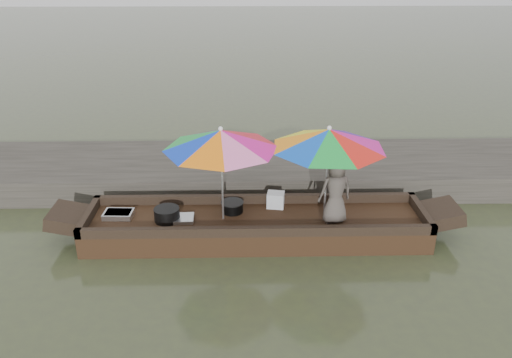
{
  "coord_description": "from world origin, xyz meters",
  "views": [
    {
      "loc": [
        -0.16,
        -7.06,
        4.23
      ],
      "look_at": [
        0.0,
        0.1,
        1.0
      ],
      "focal_mm": 35.0,
      "sensor_mm": 36.0,
      "label": 1
    }
  ],
  "objects_px": {
    "tray_crayfish": "(118,214)",
    "vendor": "(336,191)",
    "tray_scallop": "(179,219)",
    "cooking_pot": "(167,214)",
    "charcoal_grill": "(232,207)",
    "supply_bag": "(276,200)",
    "boat_hull": "(256,228)",
    "umbrella_stern": "(327,174)",
    "umbrella_bow": "(222,175)"
  },
  "relations": [
    {
      "from": "tray_scallop",
      "to": "umbrella_bow",
      "type": "bearing_deg",
      "value": 3.33
    },
    {
      "from": "tray_scallop",
      "to": "umbrella_stern",
      "type": "relative_size",
      "value": 0.26
    },
    {
      "from": "charcoal_grill",
      "to": "supply_bag",
      "type": "height_order",
      "value": "supply_bag"
    },
    {
      "from": "tray_scallop",
      "to": "supply_bag",
      "type": "xyz_separation_m",
      "value": [
        1.57,
        0.44,
        0.1
      ]
    },
    {
      "from": "supply_bag",
      "to": "vendor",
      "type": "distance_m",
      "value": 1.11
    },
    {
      "from": "tray_crayfish",
      "to": "boat_hull",
      "type": "bearing_deg",
      "value": -2.6
    },
    {
      "from": "vendor",
      "to": "umbrella_stern",
      "type": "xyz_separation_m",
      "value": [
        -0.14,
        0.12,
        0.24
      ]
    },
    {
      "from": "tray_scallop",
      "to": "charcoal_grill",
      "type": "relative_size",
      "value": 1.31
    },
    {
      "from": "tray_crayfish",
      "to": "vendor",
      "type": "distance_m",
      "value": 3.5
    },
    {
      "from": "vendor",
      "to": "umbrella_stern",
      "type": "relative_size",
      "value": 0.61
    },
    {
      "from": "supply_bag",
      "to": "umbrella_stern",
      "type": "bearing_deg",
      "value": -27.63
    },
    {
      "from": "boat_hull",
      "to": "cooking_pot",
      "type": "relative_size",
      "value": 13.42
    },
    {
      "from": "charcoal_grill",
      "to": "supply_bag",
      "type": "distance_m",
      "value": 0.74
    },
    {
      "from": "charcoal_grill",
      "to": "cooking_pot",
      "type": "bearing_deg",
      "value": -165.11
    },
    {
      "from": "supply_bag",
      "to": "umbrella_stern",
      "type": "xyz_separation_m",
      "value": [
        0.76,
        -0.4,
        0.65
      ]
    },
    {
      "from": "tray_crayfish",
      "to": "tray_scallop",
      "type": "xyz_separation_m",
      "value": [
        1.0,
        -0.14,
        -0.01
      ]
    },
    {
      "from": "vendor",
      "to": "boat_hull",
      "type": "bearing_deg",
      "value": -18.25
    },
    {
      "from": "boat_hull",
      "to": "vendor",
      "type": "relative_size",
      "value": 5.08
    },
    {
      "from": "umbrella_bow",
      "to": "tray_crayfish",
      "type": "bearing_deg",
      "value": 176.59
    },
    {
      "from": "umbrella_stern",
      "to": "tray_scallop",
      "type": "bearing_deg",
      "value": -178.99
    },
    {
      "from": "cooking_pot",
      "to": "charcoal_grill",
      "type": "height_order",
      "value": "cooking_pot"
    },
    {
      "from": "tray_crayfish",
      "to": "supply_bag",
      "type": "bearing_deg",
      "value": 6.57
    },
    {
      "from": "tray_crayfish",
      "to": "charcoal_grill",
      "type": "distance_m",
      "value": 1.85
    },
    {
      "from": "boat_hull",
      "to": "supply_bag",
      "type": "bearing_deg",
      "value": 49.68
    },
    {
      "from": "vendor",
      "to": "tray_crayfish",
      "type": "bearing_deg",
      "value": -16.43
    },
    {
      "from": "tray_crayfish",
      "to": "umbrella_bow",
      "type": "xyz_separation_m",
      "value": [
        1.7,
        -0.1,
        0.73
      ]
    },
    {
      "from": "tray_scallop",
      "to": "tray_crayfish",
      "type": "bearing_deg",
      "value": 171.89
    },
    {
      "from": "cooking_pot",
      "to": "vendor",
      "type": "distance_m",
      "value": 2.69
    },
    {
      "from": "tray_scallop",
      "to": "umbrella_stern",
      "type": "distance_m",
      "value": 2.44
    },
    {
      "from": "vendor",
      "to": "charcoal_grill",
      "type": "bearing_deg",
      "value": -25.25
    },
    {
      "from": "cooking_pot",
      "to": "umbrella_bow",
      "type": "bearing_deg",
      "value": 2.27
    },
    {
      "from": "charcoal_grill",
      "to": "umbrella_stern",
      "type": "distance_m",
      "value": 1.65
    },
    {
      "from": "tray_crayfish",
      "to": "tray_scallop",
      "type": "relative_size",
      "value": 1.0
    },
    {
      "from": "tray_scallop",
      "to": "umbrella_stern",
      "type": "xyz_separation_m",
      "value": [
        2.33,
        0.04,
        0.74
      ]
    },
    {
      "from": "tray_scallop",
      "to": "umbrella_stern",
      "type": "height_order",
      "value": "umbrella_stern"
    },
    {
      "from": "charcoal_grill",
      "to": "supply_bag",
      "type": "xyz_separation_m",
      "value": [
        0.72,
        0.16,
        0.05
      ]
    },
    {
      "from": "cooking_pot",
      "to": "umbrella_stern",
      "type": "relative_size",
      "value": 0.23
    },
    {
      "from": "tray_crayfish",
      "to": "umbrella_bow",
      "type": "height_order",
      "value": "umbrella_bow"
    },
    {
      "from": "cooking_pot",
      "to": "tray_scallop",
      "type": "relative_size",
      "value": 0.88
    },
    {
      "from": "charcoal_grill",
      "to": "umbrella_bow",
      "type": "relative_size",
      "value": 0.2
    },
    {
      "from": "supply_bag",
      "to": "boat_hull",
      "type": "bearing_deg",
      "value": -130.32
    },
    {
      "from": "vendor",
      "to": "umbrella_bow",
      "type": "bearing_deg",
      "value": -16.63
    },
    {
      "from": "cooking_pot",
      "to": "umbrella_stern",
      "type": "xyz_separation_m",
      "value": [
        2.51,
        0.04,
        0.67
      ]
    },
    {
      "from": "cooking_pot",
      "to": "vendor",
      "type": "bearing_deg",
      "value": -1.77
    },
    {
      "from": "boat_hull",
      "to": "charcoal_grill",
      "type": "distance_m",
      "value": 0.52
    },
    {
      "from": "supply_bag",
      "to": "umbrella_stern",
      "type": "relative_size",
      "value": 0.16
    },
    {
      "from": "boat_hull",
      "to": "cooking_pot",
      "type": "xyz_separation_m",
      "value": [
        -1.42,
        -0.04,
        0.28
      ]
    },
    {
      "from": "tray_scallop",
      "to": "vendor",
      "type": "bearing_deg",
      "value": -1.78
    },
    {
      "from": "charcoal_grill",
      "to": "vendor",
      "type": "bearing_deg",
      "value": -12.44
    },
    {
      "from": "boat_hull",
      "to": "umbrella_stern",
      "type": "xyz_separation_m",
      "value": [
        1.09,
        0.0,
        0.95
      ]
    }
  ]
}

